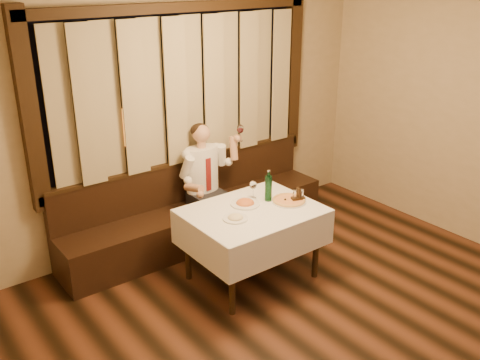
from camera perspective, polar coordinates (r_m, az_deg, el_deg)
room at (r=4.37m, az=7.36°, el=2.44°), size 5.01×6.01×2.81m
banquette at (r=6.10m, az=-4.68°, el=-3.70°), size 3.20×0.61×0.94m
dining_table at (r=5.20m, az=1.33°, el=-4.23°), size 1.27×0.97×0.76m
pizza at (r=5.33m, az=5.23°, el=-2.18°), size 0.35×0.35×0.04m
pasta_red at (r=5.24m, az=0.56°, el=-2.25°), size 0.29×0.29×0.10m
pasta_cream at (r=4.95m, az=-0.50°, el=-3.86°), size 0.24×0.24×0.08m
green_bottle at (r=5.30m, az=3.05°, el=-0.83°), size 0.07×0.07×0.32m
table_wine_glass at (r=5.33m, az=1.42°, el=-0.62°), size 0.07×0.07×0.19m
cruet_caddy at (r=5.34m, az=6.22°, el=-1.75°), size 0.15×0.11×0.14m
seated_man at (r=5.88m, az=-3.60°, el=0.52°), size 0.74×0.55×1.36m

